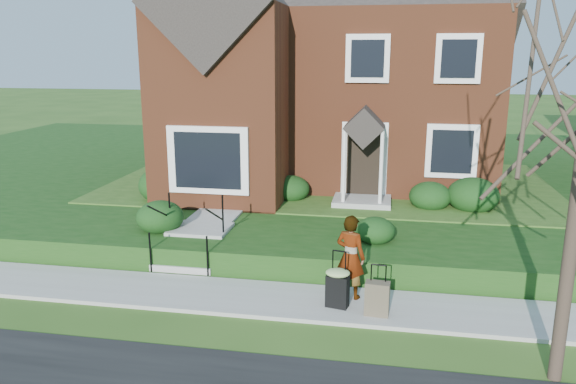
% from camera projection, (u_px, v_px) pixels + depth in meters
% --- Properties ---
extents(ground, '(120.00, 120.00, 0.00)m').
position_uv_depth(ground, '(285.00, 302.00, 11.00)').
color(ground, '#2D5119').
rests_on(ground, ground).
extents(sidewalk, '(60.00, 1.60, 0.08)m').
position_uv_depth(sidewalk, '(285.00, 301.00, 10.99)').
color(sidewalk, '#9E9B93').
rests_on(sidewalk, ground).
extents(terrace, '(44.00, 20.00, 0.60)m').
position_uv_depth(terrace, '(446.00, 177.00, 20.64)').
color(terrace, '#153D10').
rests_on(terrace, ground).
extents(walkway, '(1.20, 6.00, 0.06)m').
position_uv_depth(walkway, '(231.00, 201.00, 16.05)').
color(walkway, '#9E9B93').
rests_on(walkway, terrace).
extents(main_house, '(10.40, 10.20, 9.40)m').
position_uv_depth(main_house, '(331.00, 37.00, 18.93)').
color(main_house, brown).
rests_on(main_house, terrace).
extents(front_steps, '(1.40, 2.02, 1.50)m').
position_uv_depth(front_steps, '(194.00, 242.00, 13.08)').
color(front_steps, '#9E9B93').
rests_on(front_steps, ground).
extents(foundation_shrubs, '(10.11, 4.56, 1.11)m').
position_uv_depth(foundation_shrubs, '(296.00, 191.00, 15.35)').
color(foundation_shrubs, black).
rests_on(foundation_shrubs, terrace).
extents(woman, '(0.72, 0.62, 1.67)m').
position_uv_depth(woman, '(350.00, 257.00, 10.88)').
color(woman, '#999999').
rests_on(woman, sidewalk).
extents(suitcase_black, '(0.53, 0.46, 1.11)m').
position_uv_depth(suitcase_black, '(338.00, 286.00, 10.54)').
color(suitcase_black, black).
rests_on(suitcase_black, sidewalk).
extents(suitcase_olive, '(0.46, 0.28, 0.96)m').
position_uv_depth(suitcase_olive, '(377.00, 298.00, 10.24)').
color(suitcase_olive, brown).
rests_on(suitcase_olive, sidewalk).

